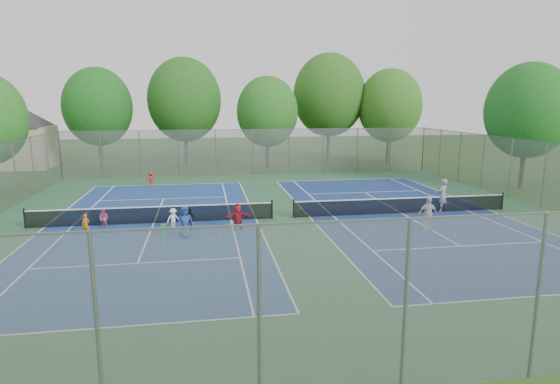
# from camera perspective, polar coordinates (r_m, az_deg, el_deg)

# --- Properties ---
(ground) EXTENTS (120.00, 120.00, 0.00)m
(ground) POSITION_cam_1_polar(r_m,az_deg,el_deg) (26.10, 0.35, -3.22)
(ground) COLOR #2A4F18
(ground) RESTS_ON ground
(court_pad) EXTENTS (32.00, 32.00, 0.01)m
(court_pad) POSITION_cam_1_polar(r_m,az_deg,el_deg) (26.10, 0.35, -3.20)
(court_pad) COLOR #2A5938
(court_pad) RESTS_ON ground
(court_left) EXTENTS (10.97, 23.77, 0.01)m
(court_left) POSITION_cam_1_polar(r_m,az_deg,el_deg) (25.90, -15.14, -3.68)
(court_left) COLOR navy
(court_left) RESTS_ON court_pad
(court_right) EXTENTS (10.97, 23.77, 0.01)m
(court_right) POSITION_cam_1_polar(r_m,az_deg,el_deg) (28.09, 14.59, -2.52)
(court_right) COLOR navy
(court_right) RESTS_ON court_pad
(net_left) EXTENTS (12.87, 0.10, 0.91)m
(net_left) POSITION_cam_1_polar(r_m,az_deg,el_deg) (25.80, -15.18, -2.74)
(net_left) COLOR black
(net_left) RESTS_ON ground
(net_right) EXTENTS (12.87, 0.10, 0.91)m
(net_right) POSITION_cam_1_polar(r_m,az_deg,el_deg) (27.99, 14.63, -1.64)
(net_right) COLOR black
(net_right) RESTS_ON ground
(fence_north) EXTENTS (32.00, 0.10, 4.00)m
(fence_north) POSITION_cam_1_polar(r_m,az_deg,el_deg) (41.40, -3.35, 4.87)
(fence_north) COLOR gray
(fence_north) RESTS_ON ground
(fence_south) EXTENTS (32.00, 0.10, 4.00)m
(fence_south) POSITION_cam_1_polar(r_m,az_deg,el_deg) (10.83, 15.02, -13.43)
(fence_south) COLOR gray
(fence_south) RESTS_ON ground
(fence_east) EXTENTS (0.10, 32.00, 4.00)m
(fence_east) POSITION_cam_1_polar(r_m,az_deg,el_deg) (32.41, 29.50, 1.75)
(fence_east) COLOR gray
(fence_east) RESTS_ON ground
(house) EXTENTS (11.03, 11.03, 7.30)m
(house) POSITION_cam_1_polar(r_m,az_deg,el_deg) (52.12, -29.43, 7.18)
(house) COLOR #B7A88C
(house) RESTS_ON ground
(tree_nw) EXTENTS (6.40, 6.40, 9.58)m
(tree_nw) POSITION_cam_1_polar(r_m,az_deg,el_deg) (47.95, -21.32, 9.65)
(tree_nw) COLOR #443326
(tree_nw) RESTS_ON ground
(tree_nl) EXTENTS (7.20, 7.20, 10.69)m
(tree_nl) POSITION_cam_1_polar(r_m,az_deg,el_deg) (47.98, -11.58, 10.94)
(tree_nl) COLOR #443326
(tree_nl) RESTS_ON ground
(tree_nc) EXTENTS (6.00, 6.00, 8.85)m
(tree_nc) POSITION_cam_1_polar(r_m,az_deg,el_deg) (46.37, -1.55, 9.74)
(tree_nc) COLOR #443326
(tree_nc) RESTS_ON ground
(tree_nr) EXTENTS (7.60, 7.60, 11.42)m
(tree_nr) POSITION_cam_1_polar(r_m,az_deg,el_deg) (50.70, 6.00, 11.66)
(tree_nr) COLOR #443326
(tree_nr) RESTS_ON ground
(tree_ne) EXTENTS (6.60, 6.60, 9.77)m
(tree_ne) POSITION_cam_1_polar(r_m,az_deg,el_deg) (50.73, 13.24, 10.22)
(tree_ne) COLOR #443326
(tree_ne) RESTS_ON ground
(tree_side_e) EXTENTS (6.00, 6.00, 9.20)m
(tree_side_e) POSITION_cam_1_polar(r_m,az_deg,el_deg) (38.69, 27.99, 8.75)
(tree_side_e) COLOR #443326
(tree_side_e) RESTS_ON ground
(ball_crate) EXTENTS (0.42, 0.42, 0.28)m
(ball_crate) POSITION_cam_1_polar(r_m,az_deg,el_deg) (24.04, -18.62, -4.70)
(ball_crate) COLOR blue
(ball_crate) RESTS_ON ground
(ball_hopper) EXTENTS (0.27, 0.27, 0.53)m
(ball_hopper) POSITION_cam_1_polar(r_m,az_deg,el_deg) (23.52, -13.95, -4.48)
(ball_hopper) COLOR green
(ball_hopper) RESTS_ON ground
(student_a) EXTENTS (0.44, 0.35, 1.07)m
(student_a) POSITION_cam_1_polar(r_m,az_deg,el_deg) (24.58, -22.61, -3.70)
(student_a) COLOR orange
(student_a) RESTS_ON ground
(student_b) EXTENTS (0.60, 0.53, 1.03)m
(student_b) POSITION_cam_1_polar(r_m,az_deg,el_deg) (25.58, -20.68, -3.05)
(student_b) COLOR #D35282
(student_b) RESTS_ON ground
(student_c) EXTENTS (0.80, 0.65, 1.08)m
(student_c) POSITION_cam_1_polar(r_m,az_deg,el_deg) (24.42, -12.87, -3.19)
(student_c) COLOR white
(student_c) RESTS_ON ground
(student_d) EXTENTS (0.72, 0.54, 1.13)m
(student_d) POSITION_cam_1_polar(r_m,az_deg,el_deg) (24.11, -10.98, -3.23)
(student_d) COLOR black
(student_d) RESTS_ON ground
(student_e) EXTENTS (0.84, 0.63, 1.55)m
(student_e) POSITION_cam_1_polar(r_m,az_deg,el_deg) (22.65, -11.50, -3.63)
(student_e) COLOR navy
(student_e) RESTS_ON ground
(student_f) EXTENTS (1.33, 0.52, 1.40)m
(student_f) POSITION_cam_1_polar(r_m,az_deg,el_deg) (23.56, -5.15, -3.07)
(student_f) COLOR #B01929
(student_f) RESTS_ON ground
(child_far_baseline) EXTENTS (0.82, 0.67, 1.11)m
(child_far_baseline) POSITION_cam_1_polar(r_m,az_deg,el_deg) (37.08, -15.48, 1.51)
(child_far_baseline) COLOR #AE1F18
(child_far_baseline) RESTS_ON ground
(instructor) EXTENTS (0.86, 0.78, 1.97)m
(instructor) POSITION_cam_1_polar(r_m,az_deg,el_deg) (29.03, 19.20, -0.39)
(instructor) COLOR gray
(instructor) RESTS_ON ground
(teen_court_b) EXTENTS (1.02, 0.44, 1.72)m
(teen_court_b) POSITION_cam_1_polar(r_m,az_deg,el_deg) (24.62, 17.58, -2.55)
(teen_court_b) COLOR beige
(teen_court_b) RESTS_ON ground
(tennis_ball_0) EXTENTS (0.07, 0.07, 0.07)m
(tennis_ball_0) POSITION_cam_1_polar(r_m,az_deg,el_deg) (21.99, -13.88, -6.19)
(tennis_ball_0) COLOR #C2EB36
(tennis_ball_0) RESTS_ON ground
(tennis_ball_1) EXTENTS (0.07, 0.07, 0.07)m
(tennis_ball_1) POSITION_cam_1_polar(r_m,az_deg,el_deg) (22.29, -8.49, -5.75)
(tennis_ball_1) COLOR #EFF338
(tennis_ball_1) RESTS_ON ground
(tennis_ball_2) EXTENTS (0.07, 0.07, 0.07)m
(tennis_ball_2) POSITION_cam_1_polar(r_m,az_deg,el_deg) (22.18, -9.86, -5.87)
(tennis_ball_2) COLOR gold
(tennis_ball_2) RESTS_ON ground
(tennis_ball_3) EXTENTS (0.07, 0.07, 0.07)m
(tennis_ball_3) POSITION_cam_1_polar(r_m,az_deg,el_deg) (19.80, -24.02, -8.78)
(tennis_ball_3) COLOR #BEDF33
(tennis_ball_3) RESTS_ON ground
(tennis_ball_4) EXTENTS (0.07, 0.07, 0.07)m
(tennis_ball_4) POSITION_cam_1_polar(r_m,az_deg,el_deg) (21.96, -18.88, -6.49)
(tennis_ball_4) COLOR #EFF238
(tennis_ball_4) RESTS_ON ground
(tennis_ball_5) EXTENTS (0.07, 0.07, 0.07)m
(tennis_ball_5) POSITION_cam_1_polar(r_m,az_deg,el_deg) (19.73, -9.56, -8.01)
(tennis_ball_5) COLOR #B3CC2F
(tennis_ball_5) RESTS_ON ground
(tennis_ball_6) EXTENTS (0.07, 0.07, 0.07)m
(tennis_ball_6) POSITION_cam_1_polar(r_m,az_deg,el_deg) (19.98, -13.26, -7.91)
(tennis_ball_6) COLOR #A5C12D
(tennis_ball_6) RESTS_ON ground
(tennis_ball_7) EXTENTS (0.07, 0.07, 0.07)m
(tennis_ball_7) POSITION_cam_1_polar(r_m,az_deg,el_deg) (22.98, -7.32, -5.20)
(tennis_ball_7) COLOR #C5EF37
(tennis_ball_7) RESTS_ON ground
(tennis_ball_8) EXTENTS (0.07, 0.07, 0.07)m
(tennis_ball_8) POSITION_cam_1_polar(r_m,az_deg,el_deg) (22.48, -9.34, -5.63)
(tennis_ball_8) COLOR yellow
(tennis_ball_8) RESTS_ON ground
(tennis_ball_9) EXTENTS (0.07, 0.07, 0.07)m
(tennis_ball_9) POSITION_cam_1_polar(r_m,az_deg,el_deg) (19.83, -4.95, -7.80)
(tennis_ball_9) COLOR yellow
(tennis_ball_9) RESTS_ON ground
(tennis_ball_10) EXTENTS (0.07, 0.07, 0.07)m
(tennis_ball_10) POSITION_cam_1_polar(r_m,az_deg,el_deg) (22.95, -6.14, -5.19)
(tennis_ball_10) COLOR #BCD431
(tennis_ball_10) RESTS_ON ground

